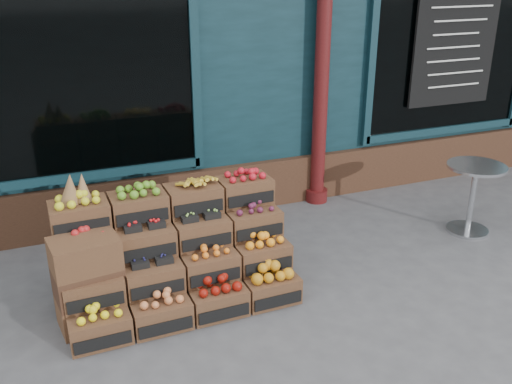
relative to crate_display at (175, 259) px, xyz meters
name	(u,v)px	position (x,y,z in m)	size (l,w,h in m)	color
ground	(304,299)	(1.08, -0.51, -0.40)	(60.00, 60.00, 0.00)	#4C4C4F
crate_display	(175,259)	(0.00, 0.00, 0.00)	(2.06, 1.03, 1.28)	brown
spare_crates	(88,282)	(-0.79, -0.16, 0.02)	(0.59, 0.44, 0.82)	brown
bistro_table	(473,191)	(3.49, 0.07, 0.12)	(0.65, 0.65, 0.82)	silver
shopkeeper	(77,140)	(-0.57, 2.42, 0.51)	(0.66, 0.43, 1.81)	#1A5C25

